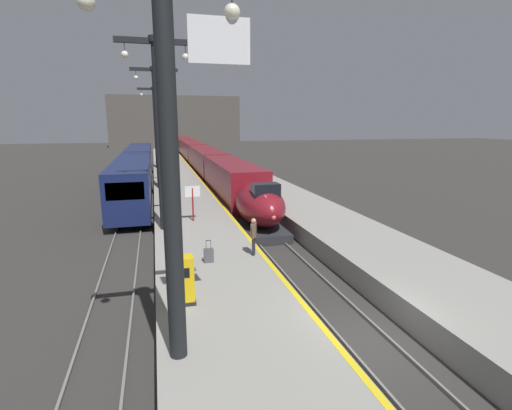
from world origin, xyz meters
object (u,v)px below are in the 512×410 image
at_px(station_column_far, 156,118).
at_px(passenger_near_edge, 254,234).
at_px(station_column_mid, 159,119).
at_px(station_column_near, 171,132).
at_px(highspeed_train_main, 199,156).
at_px(departure_info_board, 193,196).
at_px(rolling_suitcase, 209,255).
at_px(ticket_machine_yellow, 183,282).
at_px(station_column_distant, 155,121).
at_px(regional_train_adjacent, 137,168).

xyz_separation_m(station_column_far, passenger_near_edge, (3.74, -19.68, -5.20)).
bearing_deg(station_column_mid, passenger_near_edge, -55.61).
bearing_deg(station_column_near, station_column_far, 90.12).
bearing_deg(station_column_mid, station_column_far, 90.00).
distance_m(highspeed_train_main, departure_info_board, 33.98).
relative_size(station_column_far, rolling_suitcase, 10.64).
distance_m(station_column_near, rolling_suitcase, 8.50).
relative_size(station_column_near, station_column_mid, 0.91).
bearing_deg(station_column_far, rolling_suitcase, -85.26).
xyz_separation_m(station_column_near, ticket_machine_yellow, (0.29, 2.90, -4.87)).
bearing_deg(station_column_mid, ticket_machine_yellow, -87.87).
height_order(station_column_far, passenger_near_edge, station_column_far).
relative_size(ticket_machine_yellow, departure_info_board, 0.75).
xyz_separation_m(station_column_mid, ticket_machine_yellow, (0.35, -9.42, -5.26)).
height_order(station_column_distant, ticket_machine_yellow, station_column_distant).
bearing_deg(highspeed_train_main, passenger_near_edge, -93.06).
bearing_deg(station_column_near, station_column_distant, 90.08).
bearing_deg(station_column_far, station_column_near, -89.88).
relative_size(highspeed_train_main, passenger_near_edge, 44.29).
bearing_deg(regional_train_adjacent, station_column_mid, -84.06).
bearing_deg(station_column_distant, departure_info_board, -86.58).
xyz_separation_m(station_column_far, departure_info_board, (1.73, -12.85, -4.69)).
bearing_deg(passenger_near_edge, station_column_distant, 95.97).
bearing_deg(station_column_near, highspeed_train_main, 82.97).
distance_m(rolling_suitcase, ticket_machine_yellow, 3.80).
xyz_separation_m(station_column_mid, station_column_distant, (0.00, 30.26, 0.01)).
height_order(station_column_far, departure_info_board, station_column_far).
xyz_separation_m(station_column_distant, rolling_suitcase, (1.66, -36.13, -5.71)).
bearing_deg(passenger_near_edge, station_column_mid, 124.39).
height_order(station_column_near, rolling_suitcase, station_column_near).
relative_size(regional_train_adjacent, ticket_machine_yellow, 22.87).
xyz_separation_m(rolling_suitcase, ticket_machine_yellow, (-1.31, -3.54, 0.44)).
distance_m(station_column_far, rolling_suitcase, 21.00).
distance_m(regional_train_adjacent, departure_info_board, 20.18).
xyz_separation_m(regional_train_adjacent, rolling_suitcase, (3.86, -27.03, -0.77)).
distance_m(regional_train_adjacent, passenger_near_edge, 27.27).
xyz_separation_m(highspeed_train_main, ticket_machine_yellow, (-5.55, -44.50, -0.19)).
xyz_separation_m(highspeed_train_main, passenger_near_edge, (-2.16, -40.54, 0.06)).
distance_m(station_column_mid, station_column_far, 14.22).
xyz_separation_m(regional_train_adjacent, departure_info_board, (3.93, -19.79, 0.43)).
bearing_deg(rolling_suitcase, station_column_near, -104.01).
distance_m(station_column_far, departure_info_board, 13.79).
distance_m(rolling_suitcase, departure_info_board, 7.34).
height_order(highspeed_train_main, station_column_far, station_column_far).
distance_m(station_column_near, ticket_machine_yellow, 5.68).
distance_m(highspeed_train_main, station_column_mid, 35.94).
relative_size(regional_train_adjacent, departure_info_board, 17.26).
xyz_separation_m(station_column_far, station_column_distant, (0.00, 16.04, -0.18)).
bearing_deg(passenger_near_edge, ticket_machine_yellow, -130.53).
relative_size(passenger_near_edge, rolling_suitcase, 1.72).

